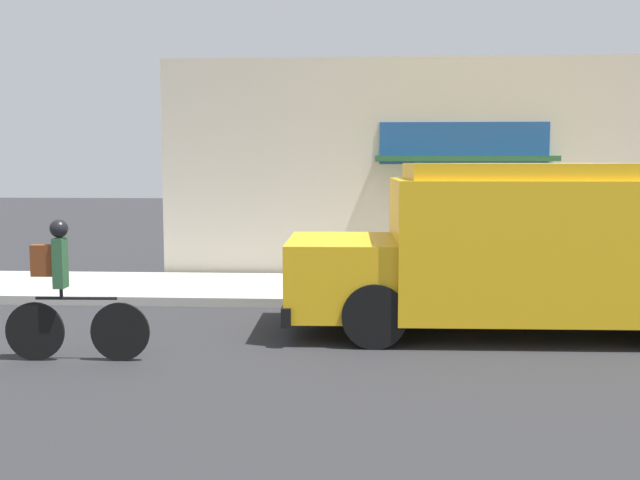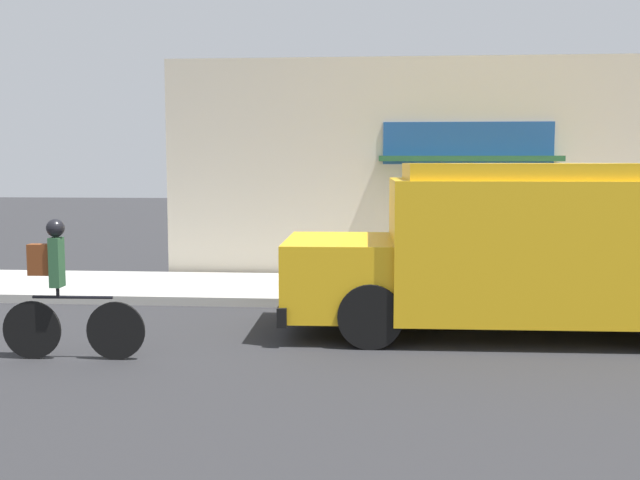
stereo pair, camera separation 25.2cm
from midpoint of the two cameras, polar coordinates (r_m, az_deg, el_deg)
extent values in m
plane|color=#2B2B2D|center=(11.99, 14.61, -5.23)|extent=(70.00, 70.00, 0.00)
cube|color=#ADAAA3|center=(13.28, 13.50, -3.81)|extent=(28.00, 2.69, 0.14)
cube|color=beige|center=(14.63, 12.63, 5.21)|extent=(12.77, 0.18, 4.26)
cube|color=#1E4C93|center=(14.45, 10.42, 7.27)|extent=(3.17, 0.05, 0.79)
cube|color=#235633|center=(14.17, 10.54, 6.12)|extent=(3.33, 0.60, 0.10)
cube|color=yellow|center=(10.43, 17.39, -0.45)|extent=(4.55, 2.24, 1.78)
cube|color=yellow|center=(10.12, 0.90, -2.65)|extent=(1.45, 2.01, 0.98)
cube|color=yellow|center=(10.37, 17.56, 5.02)|extent=(4.19, 2.06, 0.21)
cube|color=black|center=(10.23, -2.83, -4.79)|extent=(0.16, 2.11, 0.24)
cube|color=red|center=(11.48, 9.68, 0.75)|extent=(0.03, 0.44, 0.44)
cylinder|color=black|center=(11.09, 3.19, -3.83)|extent=(0.81, 0.28, 0.81)
cylinder|color=black|center=(9.28, 3.38, -5.76)|extent=(0.81, 0.28, 0.81)
cylinder|color=black|center=(11.74, 21.45, -3.69)|extent=(0.81, 0.28, 0.81)
cylinder|color=black|center=(9.01, -15.77, -6.75)|extent=(0.68, 0.07, 0.68)
cylinder|color=black|center=(9.34, -21.62, -6.50)|extent=(0.68, 0.07, 0.68)
cylinder|color=black|center=(9.09, -18.83, -4.22)|extent=(0.94, 0.07, 0.04)
cylinder|color=black|center=(9.14, -19.86, -3.82)|extent=(0.04, 0.04, 0.12)
cube|color=#2D5B38|center=(9.09, -19.94, -1.66)|extent=(0.13, 0.20, 0.57)
sphere|color=black|center=(9.05, -20.03, 0.83)|extent=(0.21, 0.21, 0.21)
cube|color=brown|center=(9.15, -21.06, -1.46)|extent=(0.27, 0.15, 0.36)
cylinder|color=#38383D|center=(13.90, 11.28, -1.18)|extent=(0.60, 0.60, 0.89)
cylinder|color=black|center=(13.85, 11.32, 0.73)|extent=(0.62, 0.62, 0.04)
camera|label=1|loc=(0.13, -90.63, -0.07)|focal=42.00mm
camera|label=2|loc=(0.13, 89.37, 0.07)|focal=42.00mm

